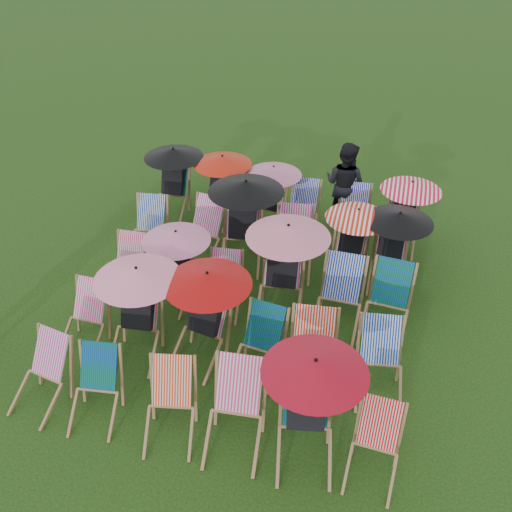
% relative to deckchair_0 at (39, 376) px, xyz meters
% --- Properties ---
extents(ground, '(100.00, 100.00, 0.00)m').
position_rel_deckchair_0_xyz_m(ground, '(2.01, 2.23, -0.43)').
color(ground, black).
rests_on(ground, ground).
extents(deckchair_0, '(0.72, 0.89, 0.87)m').
position_rel_deckchair_0_xyz_m(deckchair_0, '(0.00, 0.00, 0.00)').
color(deckchair_0, '#996E47').
rests_on(deckchair_0, ground).
extents(deckchair_1, '(0.65, 0.84, 0.85)m').
position_rel_deckchair_0_xyz_m(deckchair_1, '(0.74, -0.03, -0.01)').
color(deckchair_1, '#996E47').
rests_on(deckchair_1, ground).
extents(deckchair_2, '(0.72, 0.90, 0.88)m').
position_rel_deckchair_0_xyz_m(deckchair_2, '(1.70, -0.05, 0.01)').
color(deckchair_2, '#996E47').
rests_on(deckchair_2, ground).
extents(deckchair_3, '(0.71, 0.95, 0.98)m').
position_rel_deckchair_0_xyz_m(deckchair_3, '(2.46, 0.01, 0.06)').
color(deckchair_3, '#996E47').
rests_on(deckchair_3, ground).
extents(deckchair_4, '(1.15, 1.25, 1.36)m').
position_rel_deckchair_0_xyz_m(deckchair_4, '(3.27, 0.09, 0.28)').
color(deckchair_4, '#996E47').
rests_on(deckchair_4, ground).
extents(deckchair_5, '(0.60, 0.80, 0.82)m').
position_rel_deckchair_0_xyz_m(deckchair_5, '(4.02, -0.01, -0.02)').
color(deckchair_5, '#996E47').
rests_on(deckchair_5, ground).
extents(deckchair_6, '(0.60, 0.81, 0.85)m').
position_rel_deckchair_0_xyz_m(deckchair_6, '(0.01, 1.06, -0.01)').
color(deckchair_6, '#996E47').
rests_on(deckchair_6, ground).
extents(deckchair_7, '(1.13, 1.19, 1.34)m').
position_rel_deckchair_0_xyz_m(deckchair_7, '(0.80, 1.11, 0.27)').
color(deckchair_7, '#996E47').
rests_on(deckchair_7, ground).
extents(deckchair_8, '(1.13, 1.21, 1.34)m').
position_rel_deckchair_0_xyz_m(deckchair_8, '(1.67, 1.25, 0.27)').
color(deckchair_8, '#996E47').
rests_on(deckchair_8, ground).
extents(deckchair_9, '(0.72, 0.91, 0.90)m').
position_rel_deckchair_0_xyz_m(deckchair_9, '(2.44, 1.09, 0.01)').
color(deckchair_9, '#996E47').
rests_on(deckchair_9, ground).
extents(deckchair_10, '(0.73, 0.95, 0.97)m').
position_rel_deckchair_0_xyz_m(deckchair_10, '(3.15, 1.06, 0.05)').
color(deckchair_10, '#996E47').
rests_on(deckchair_10, ground).
extents(deckchair_11, '(0.71, 0.91, 0.91)m').
position_rel_deckchair_0_xyz_m(deckchair_11, '(3.98, 1.21, 0.02)').
color(deckchair_11, '#996E47').
rests_on(deckchair_11, ground).
extents(deckchair_12, '(0.57, 0.78, 0.83)m').
position_rel_deckchair_0_xyz_m(deckchair_12, '(0.07, 2.32, -0.02)').
color(deckchair_12, '#996E47').
rests_on(deckchair_12, ground).
extents(deckchair_13, '(1.00, 1.04, 1.18)m').
position_rel_deckchair_0_xyz_m(deckchair_13, '(0.88, 2.26, 0.19)').
color(deckchair_13, '#996E47').
rests_on(deckchair_13, ground).
extents(deckchair_14, '(0.61, 0.80, 0.82)m').
position_rel_deckchair_0_xyz_m(deckchair_14, '(1.63, 2.25, -0.02)').
color(deckchair_14, '#996E47').
rests_on(deckchair_14, ground).
extents(deckchair_15, '(1.20, 1.27, 1.42)m').
position_rel_deckchair_0_xyz_m(deckchair_15, '(2.48, 2.43, 0.31)').
color(deckchair_15, '#996E47').
rests_on(deckchair_15, ground).
extents(deckchair_16, '(0.69, 0.94, 0.99)m').
position_rel_deckchair_0_xyz_m(deckchair_16, '(3.33, 2.27, 0.06)').
color(deckchair_16, '#996E47').
rests_on(deckchair_16, ground).
extents(deckchair_17, '(0.72, 0.94, 0.96)m').
position_rel_deckchair_0_xyz_m(deckchair_17, '(3.99, 2.34, 0.05)').
color(deckchair_17, '#996E47').
rests_on(deckchair_17, ground).
extents(deckchair_18, '(0.67, 0.87, 0.89)m').
position_rel_deckchair_0_xyz_m(deckchair_18, '(-0.02, 3.35, 0.01)').
color(deckchair_18, '#996E47').
rests_on(deckchair_18, ground).
extents(deckchair_19, '(0.77, 0.96, 0.95)m').
position_rel_deckchair_0_xyz_m(deckchair_19, '(0.90, 3.43, 0.04)').
color(deckchair_19, '#996E47').
rests_on(deckchair_19, ground).
extents(deckchair_20, '(1.20, 1.30, 1.43)m').
position_rel_deckchair_0_xyz_m(deckchair_20, '(1.59, 3.49, 0.32)').
color(deckchair_20, '#996E47').
rests_on(deckchair_20, ground).
extents(deckchair_21, '(0.75, 0.97, 0.97)m').
position_rel_deckchair_0_xyz_m(deckchair_21, '(2.43, 3.47, 0.05)').
color(deckchair_21, '#996E47').
rests_on(deckchair_21, ground).
extents(deckchair_22, '(0.99, 1.05, 1.18)m').
position_rel_deckchair_0_xyz_m(deckchair_22, '(3.33, 3.52, 0.19)').
color(deckchair_22, '#996E47').
rests_on(deckchair_22, ground).
extents(deckchair_23, '(1.03, 1.06, 1.22)m').
position_rel_deckchair_0_xyz_m(deckchair_23, '(3.96, 3.51, 0.21)').
color(deckchair_23, '#996E47').
rests_on(deckchair_23, ground).
extents(deckchair_24, '(1.07, 1.11, 1.27)m').
position_rel_deckchair_0_xyz_m(deckchair_24, '(-0.07, 4.63, 0.24)').
color(deckchair_24, '#996E47').
rests_on(deckchair_24, ground).
extents(deckchair_25, '(1.04, 1.10, 1.23)m').
position_rel_deckchair_0_xyz_m(deckchair_25, '(0.83, 4.65, 0.22)').
color(deckchair_25, '#996E47').
rests_on(deckchair_25, ground).
extents(deckchair_26, '(0.98, 1.05, 1.16)m').
position_rel_deckchair_0_xyz_m(deckchair_26, '(1.76, 4.62, 0.18)').
color(deckchair_26, '#996E47').
rests_on(deckchair_26, ground).
extents(deckchair_27, '(0.58, 0.81, 0.87)m').
position_rel_deckchair_0_xyz_m(deckchair_27, '(2.37, 4.60, 0.00)').
color(deckchair_27, '#996E47').
rests_on(deckchair_27, ground).
extents(deckchair_28, '(0.64, 0.86, 0.91)m').
position_rel_deckchair_0_xyz_m(deckchair_28, '(3.25, 4.58, 0.02)').
color(deckchair_28, '#996E47').
rests_on(deckchair_28, ground).
extents(deckchair_29, '(1.01, 1.04, 1.19)m').
position_rel_deckchair_0_xyz_m(deckchair_29, '(4.10, 4.59, 0.20)').
color(deckchair_29, '#996E47').
rests_on(deckchair_29, ground).
extents(person_rear, '(0.92, 0.83, 1.56)m').
position_rel_deckchair_0_xyz_m(person_rear, '(3.02, 5.11, 0.34)').
color(person_rear, black).
rests_on(person_rear, ground).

